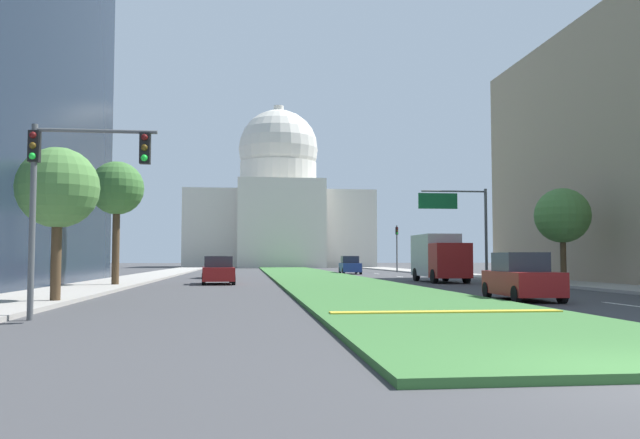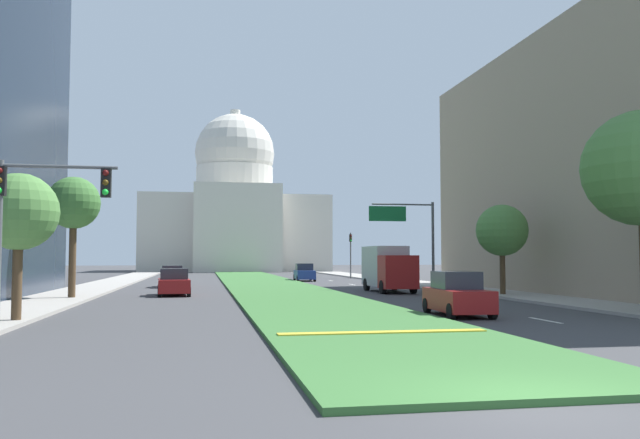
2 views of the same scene
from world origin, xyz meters
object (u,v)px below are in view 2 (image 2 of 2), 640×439
(traffic_light_far_right, at_px, (351,249))
(sedan_lead_stopped, at_px, (457,295))
(sedan_far_horizon, at_px, (304,273))
(street_tree_left_near, at_px, (19,213))
(box_truck_delivery, at_px, (388,268))
(sedan_midblock, at_px, (174,283))
(capitol_building, at_px, (235,211))
(overhead_guide_sign, at_px, (410,227))
(sedan_distant, at_px, (172,277))
(traffic_light_near_left, at_px, (31,210))
(street_tree_right_mid, at_px, (502,231))
(street_tree_left_mid, at_px, (74,204))

(traffic_light_far_right, height_order, sedan_lead_stopped, traffic_light_far_right)
(sedan_lead_stopped, relative_size, sedan_far_horizon, 0.94)
(street_tree_left_near, distance_m, sedan_lead_stopped, 17.45)
(street_tree_left_near, height_order, box_truck_delivery, street_tree_left_near)
(traffic_light_far_right, height_order, street_tree_left_near, street_tree_left_near)
(sedan_midblock, height_order, box_truck_delivery, box_truck_delivery)
(capitol_building, distance_m, overhead_guide_sign, 69.93)
(traffic_light_far_right, distance_m, box_truck_delivery, 28.20)
(capitol_building, relative_size, street_tree_left_near, 5.73)
(street_tree_left_near, xyz_separation_m, sedan_distant, (4.25, 28.43, -3.25))
(traffic_light_near_left, relative_size, street_tree_left_near, 0.94)
(sedan_lead_stopped, relative_size, sedan_midblock, 0.96)
(capitol_building, height_order, street_tree_right_mid, capitol_building)
(street_tree_left_near, height_order, street_tree_left_mid, street_tree_left_mid)
(traffic_light_far_right, xyz_separation_m, sedan_far_horizon, (-6.36, -6.63, -2.48))
(sedan_far_horizon, bearing_deg, capitol_building, 95.48)
(sedan_distant, bearing_deg, capitol_building, 82.61)
(traffic_light_near_left, xyz_separation_m, street_tree_right_mid, (23.17, 17.92, 0.28))
(box_truck_delivery, bearing_deg, sedan_midblock, -173.41)
(street_tree_left_near, distance_m, sedan_distant, 28.93)
(street_tree_left_mid, relative_size, box_truck_delivery, 1.10)
(box_truck_delivery, bearing_deg, sedan_lead_stopped, -97.27)
(traffic_light_far_right, relative_size, sedan_distant, 1.10)
(overhead_guide_sign, bearing_deg, street_tree_left_near, -137.15)
(street_tree_left_mid, bearing_deg, overhead_guide_sign, 16.56)
(overhead_guide_sign, xyz_separation_m, sedan_distant, (-17.41, 8.35, -3.80))
(box_truck_delivery, bearing_deg, sedan_far_horizon, 96.98)
(street_tree_left_near, height_order, sedan_distant, street_tree_left_near)
(traffic_light_near_left, bearing_deg, street_tree_right_mid, 37.72)
(traffic_light_near_left, height_order, street_tree_left_near, street_tree_left_near)
(street_tree_left_near, distance_m, sedan_far_horizon, 43.22)
(traffic_light_near_left, bearing_deg, sedan_distant, 85.99)
(traffic_light_far_right, bearing_deg, overhead_guide_sign, -93.43)
(capitol_building, relative_size, traffic_light_near_left, 6.10)
(street_tree_left_mid, relative_size, sedan_midblock, 1.59)
(street_tree_left_mid, distance_m, street_tree_right_mid, 25.73)
(overhead_guide_sign, bearing_deg, sedan_midblock, -168.63)
(sedan_lead_stopped, height_order, box_truck_delivery, box_truck_delivery)
(street_tree_left_mid, bearing_deg, sedan_lead_stopped, -36.55)
(sedan_distant, bearing_deg, street_tree_left_mid, -108.06)
(traffic_light_near_left, xyz_separation_m, box_truck_delivery, (17.62, 24.14, -2.12))
(street_tree_left_mid, xyz_separation_m, sedan_far_horizon, (17.50, 26.21, -4.63))
(overhead_guide_sign, bearing_deg, street_tree_left_mid, -163.44)
(capitol_building, height_order, overhead_guide_sign, capitol_building)
(traffic_light_near_left, xyz_separation_m, street_tree_left_near, (-1.85, 5.74, 0.27))
(capitol_building, relative_size, sedan_far_horizon, 7.00)
(traffic_light_far_right, distance_m, sedan_distant, 26.18)
(traffic_light_far_right, relative_size, sedan_lead_stopped, 1.22)
(traffic_light_near_left, height_order, sedan_midblock, traffic_light_near_left)
(traffic_light_far_right, relative_size, sedan_far_horizon, 1.15)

